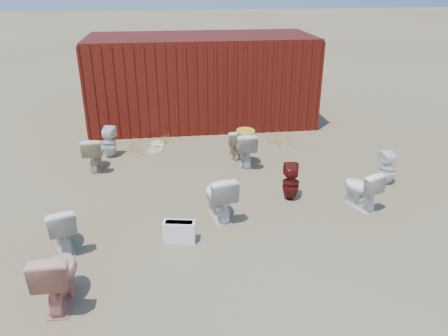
{
  "coord_description": "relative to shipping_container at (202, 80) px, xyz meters",
  "views": [
    {
      "loc": [
        -1.01,
        -6.82,
        3.86
      ],
      "look_at": [
        0.0,
        0.6,
        0.55
      ],
      "focal_mm": 35.0,
      "sensor_mm": 36.0,
      "label": 1
    }
  ],
  "objects": [
    {
      "name": "toilet_front_maroon",
      "position": [
        1.2,
        -4.96,
        -0.85
      ],
      "size": [
        0.37,
        0.37,
        0.69
      ],
      "primitive_type": "imported",
      "rotation": [
        0.0,
        0.0,
        2.95
      ],
      "color": "#55110E",
      "rests_on": "ground"
    },
    {
      "name": "toilet_back_a",
      "position": [
        -2.36,
        -2.37,
        -0.84
      ],
      "size": [
        0.4,
        0.4,
        0.72
      ],
      "primitive_type": "imported",
      "rotation": [
        0.0,
        0.0,
        2.88
      ],
      "color": "silver",
      "rests_on": "ground"
    },
    {
      "name": "toilet_back_beige_right",
      "position": [
        0.5,
        -2.79,
        -0.85
      ],
      "size": [
        0.39,
        0.68,
        0.69
      ],
      "primitive_type": "imported",
      "rotation": [
        0.0,
        0.0,
        3.14
      ],
      "color": "beige",
      "rests_on": "ground"
    },
    {
      "name": "toilet_front_pink",
      "position": [
        -2.48,
        -7.32,
        -0.78
      ],
      "size": [
        0.48,
        0.83,
        0.84
      ],
      "primitive_type": "imported",
      "rotation": [
        0.0,
        0.0,
        3.13
      ],
      "color": "tan",
      "rests_on": "ground"
    },
    {
      "name": "weed_clump_b",
      "position": [
        0.76,
        -2.27,
        -1.07
      ],
      "size": [
        0.32,
        0.32,
        0.25
      ],
      "primitive_type": "cone",
      "color": "#9F913F",
      "rests_on": "ground"
    },
    {
      "name": "loose_tank",
      "position": [
        -0.91,
        -6.12,
        -1.02
      ],
      "size": [
        0.53,
        0.29,
        0.35
      ],
      "primitive_type": "cube",
      "rotation": [
        0.0,
        0.0,
        -0.18
      ],
      "color": "white",
      "rests_on": "ground"
    },
    {
      "name": "weed_clump_d",
      "position": [
        -1.09,
        -1.7,
        -1.09
      ],
      "size": [
        0.3,
        0.3,
        0.23
      ],
      "primitive_type": "cone",
      "color": "#9F913F",
      "rests_on": "ground"
    },
    {
      "name": "loose_lid_far",
      "position": [
        -1.28,
        -1.7,
        -1.19
      ],
      "size": [
        0.42,
        0.51,
        0.02
      ],
      "primitive_type": "ellipsoid",
      "rotation": [
        0.0,
        0.0,
        0.14
      ],
      "color": "beige",
      "rests_on": "ground"
    },
    {
      "name": "toilet_back_e",
      "position": [
        3.3,
        -4.58,
        -0.86
      ],
      "size": [
        0.32,
        0.33,
        0.69
      ],
      "primitive_type": "imported",
      "rotation": [
        0.0,
        0.0,
        3.17
      ],
      "color": "white",
      "rests_on": "ground"
    },
    {
      "name": "toilet_back_beige_left",
      "position": [
        -2.6,
        -3.06,
        -0.82
      ],
      "size": [
        0.43,
        0.74,
        0.75
      ],
      "primitive_type": "imported",
      "rotation": [
        0.0,
        0.0,
        3.13
      ],
      "color": "beige",
      "rests_on": "ground"
    },
    {
      "name": "toilet_front_a",
      "position": [
        -2.69,
        -6.08,
        -0.82
      ],
      "size": [
        0.63,
        0.83,
        0.75
      ],
      "primitive_type": "imported",
      "rotation": [
        0.0,
        0.0,
        3.46
      ],
      "color": "silver",
      "rests_on": "ground"
    },
    {
      "name": "weed_clump_a",
      "position": [
        -1.84,
        -2.08,
        -1.04
      ],
      "size": [
        0.36,
        0.36,
        0.31
      ],
      "primitive_type": "cone",
      "color": "#9F913F",
      "rests_on": "ground"
    },
    {
      "name": "toilet_back_yellowlid",
      "position": [
        0.65,
        -3.28,
        -0.81
      ],
      "size": [
        0.47,
        0.79,
        0.79
      ],
      "primitive_type": "imported",
      "rotation": [
        0.0,
        0.0,
        3.11
      ],
      "color": "silver",
      "rests_on": "ground"
    },
    {
      "name": "shipping_container",
      "position": [
        0.0,
        0.0,
        0.0
      ],
      "size": [
        6.0,
        2.4,
        2.4
      ],
      "primitive_type": "cube",
      "color": "#4D120C",
      "rests_on": "ground"
    },
    {
      "name": "weed_clump_c",
      "position": [
        1.81,
        -2.06,
        -1.05
      ],
      "size": [
        0.36,
        0.36,
        0.29
      ],
      "primitive_type": "cone",
      "color": "#9F913F",
      "rests_on": "ground"
    },
    {
      "name": "toilet_front_c",
      "position": [
        -0.2,
        -5.45,
        -0.79
      ],
      "size": [
        0.62,
        0.88,
        0.82
      ],
      "primitive_type": "imported",
      "rotation": [
        0.0,
        0.0,
        3.35
      ],
      "color": "white",
      "rests_on": "ground"
    },
    {
      "name": "weed_clump_e",
      "position": [
        1.63,
        -1.94,
        -1.03
      ],
      "size": [
        0.34,
        0.34,
        0.34
      ],
      "primitive_type": "cone",
      "color": "#9F913F",
      "rests_on": "ground"
    },
    {
      "name": "weed_clump_f",
      "position": [
        2.71,
        -4.7,
        -1.09
      ],
      "size": [
        0.28,
        0.28,
        0.23
      ],
      "primitive_type": "cone",
      "color": "#9F913F",
      "rests_on": "ground"
    },
    {
      "name": "yellow_lid",
      "position": [
        0.65,
        -3.28,
        -0.4
      ],
      "size": [
        0.4,
        0.5,
        0.02
      ],
      "primitive_type": "ellipsoid",
      "color": "gold",
      "rests_on": "toilet_back_yellowlid"
    },
    {
      "name": "loose_lid_near",
      "position": [
        -1.34,
        -2.12,
        -1.19
      ],
      "size": [
        0.52,
        0.59,
        0.02
      ],
      "primitive_type": "ellipsoid",
      "rotation": [
        0.0,
        0.0,
        -0.35
      ],
      "color": "tan",
      "rests_on": "ground"
    },
    {
      "name": "ground",
      "position": [
        0.0,
        -5.2,
        -1.2
      ],
      "size": [
        100.0,
        100.0,
        0.0
      ],
      "primitive_type": "plane",
      "color": "brown",
      "rests_on": "ground"
    },
    {
      "name": "toilet_front_e",
      "position": [
        2.37,
        -5.43,
        -0.83
      ],
      "size": [
        0.65,
        0.82,
        0.74
      ],
      "primitive_type": "imported",
      "rotation": [
        0.0,
        0.0,
        3.53
      ],
      "color": "white",
      "rests_on": "ground"
    }
  ]
}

